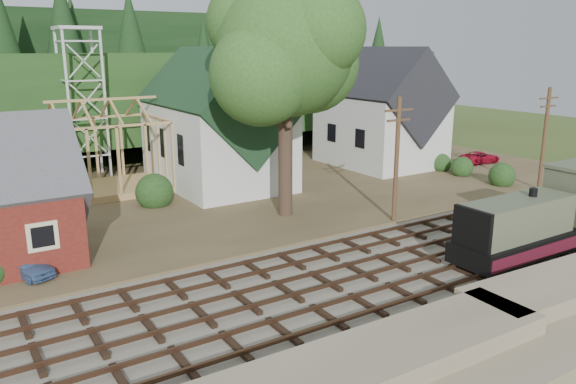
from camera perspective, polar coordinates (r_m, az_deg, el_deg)
ground at (r=27.91m, az=7.40°, el=-8.49°), size 140.00×140.00×0.00m
embankment at (r=22.79m, az=21.72°, el=-15.04°), size 64.00×5.00×1.60m
railroad_bed at (r=27.88m, az=7.40°, el=-8.34°), size 64.00×11.00×0.16m
village_flat at (r=42.45m, az=-8.36°, el=-0.24°), size 64.00×26.00×0.30m
hillside at (r=64.67m, az=-17.26°, el=4.20°), size 70.00×28.96×12.74m
ridge at (r=80.04m, az=-20.42°, el=5.82°), size 80.00×20.00×12.00m
church at (r=43.81m, az=-7.13°, el=6.97°), size 8.40×15.17×13.00m
farmhouse at (r=52.22m, az=9.38°, el=7.75°), size 8.40×10.80×10.60m
timber_frame at (r=43.55m, az=-17.94°, el=3.78°), size 8.20×6.20×6.99m
lattice_tower at (r=48.72m, az=-20.47°, el=12.67°), size 3.20×3.20×12.12m
big_tree at (r=35.13m, az=-0.12°, el=13.48°), size 10.90×8.40×14.70m
telegraph_pole_near at (r=34.90m, az=10.98°, el=3.34°), size 2.20×0.28×8.00m
telegraph_pole_far at (r=46.43m, az=24.61°, el=5.03°), size 2.20×0.28×8.00m
locomotive at (r=32.72m, az=24.69°, el=-2.55°), size 11.09×2.77×4.46m
car_blue at (r=29.50m, az=-25.01°, el=-6.73°), size 2.43×3.46×1.09m
car_red at (r=55.53m, az=18.91°, el=3.36°), size 4.13×2.22×1.10m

